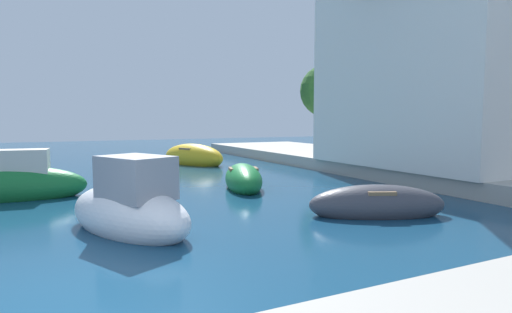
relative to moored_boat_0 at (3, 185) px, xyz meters
The scene contains 9 objects.
ground 7.96m from the moored_boat_0, 82.25° to the right, with size 80.00×80.00×0.00m, color navy.
quay_promenade 9.85m from the moored_boat_0, 56.84° to the right, with size 44.00×32.00×0.50m.
moored_boat_0 is the anchor object (origin of this frame).
moored_boat_1 9.65m from the moored_boat_0, 40.93° to the left, with size 2.76×3.99×1.26m.
moored_boat_6 6.59m from the moored_boat_0, ahead, with size 1.94×3.22×0.97m.
moored_boat_7 9.56m from the moored_boat_0, 37.87° to the right, with size 3.14×2.13×0.89m.
moored_boat_8 5.45m from the moored_boat_0, 63.43° to the right, with size 2.50×3.39×1.71m.
waterfront_building_main 14.83m from the moored_boat_0, ahead, with size 6.66×7.97×8.00m.
quayside_tree 14.64m from the moored_boat_0, 18.31° to the left, with size 2.58×2.58×4.32m.
Camera 1 is at (0.01, -5.08, 2.11)m, focal length 29.84 mm.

